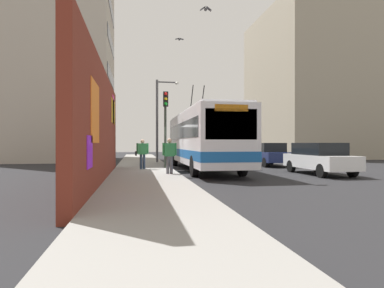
{
  "coord_description": "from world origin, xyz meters",
  "views": [
    {
      "loc": [
        -17.39,
        2.03,
        1.57
      ],
      "look_at": [
        2.56,
        -1.44,
        1.51
      ],
      "focal_mm": 30.4,
      "sensor_mm": 36.0,
      "label": 1
    }
  ],
  "objects_px": {
    "parked_car_white": "(319,158)",
    "pedestrian_midblock": "(142,152)",
    "city_bus": "(202,138)",
    "street_lamp": "(160,115)",
    "traffic_light": "(165,117)",
    "pedestrian_at_curb": "(170,153)",
    "parked_car_navy": "(268,154)"
  },
  "relations": [
    {
      "from": "city_bus",
      "to": "street_lamp",
      "type": "relative_size",
      "value": 1.91
    },
    {
      "from": "pedestrian_at_curb",
      "to": "street_lamp",
      "type": "xyz_separation_m",
      "value": [
        9.41,
        -0.23,
        2.6
      ]
    },
    {
      "from": "city_bus",
      "to": "pedestrian_midblock",
      "type": "xyz_separation_m",
      "value": [
        -0.66,
        3.47,
        -0.78
      ]
    },
    {
      "from": "street_lamp",
      "to": "city_bus",
      "type": "bearing_deg",
      "value": -160.64
    },
    {
      "from": "city_bus",
      "to": "pedestrian_at_curb",
      "type": "height_order",
      "value": "city_bus"
    },
    {
      "from": "city_bus",
      "to": "traffic_light",
      "type": "bearing_deg",
      "value": 90.49
    },
    {
      "from": "parked_car_white",
      "to": "pedestrian_at_curb",
      "type": "relative_size",
      "value": 2.71
    },
    {
      "from": "parked_car_navy",
      "to": "pedestrian_midblock",
      "type": "xyz_separation_m",
      "value": [
        -3.29,
        8.67,
        0.26
      ]
    },
    {
      "from": "street_lamp",
      "to": "pedestrian_midblock",
      "type": "bearing_deg",
      "value": 167.66
    },
    {
      "from": "parked_car_navy",
      "to": "pedestrian_midblock",
      "type": "distance_m",
      "value": 9.28
    },
    {
      "from": "pedestrian_at_curb",
      "to": "traffic_light",
      "type": "bearing_deg",
      "value": -2.17
    },
    {
      "from": "pedestrian_midblock",
      "to": "street_lamp",
      "type": "bearing_deg",
      "value": -12.34
    },
    {
      "from": "pedestrian_midblock",
      "to": "traffic_light",
      "type": "relative_size",
      "value": 0.37
    },
    {
      "from": "parked_car_navy",
      "to": "city_bus",
      "type": "bearing_deg",
      "value": 116.85
    },
    {
      "from": "city_bus",
      "to": "pedestrian_midblock",
      "type": "height_order",
      "value": "city_bus"
    },
    {
      "from": "parked_car_white",
      "to": "pedestrian_midblock",
      "type": "height_order",
      "value": "pedestrian_midblock"
    },
    {
      "from": "pedestrian_at_curb",
      "to": "pedestrian_midblock",
      "type": "height_order",
      "value": "pedestrian_at_curb"
    },
    {
      "from": "city_bus",
      "to": "parked_car_white",
      "type": "bearing_deg",
      "value": -125.14
    },
    {
      "from": "parked_car_white",
      "to": "pedestrian_midblock",
      "type": "relative_size",
      "value": 2.73
    },
    {
      "from": "pedestrian_at_curb",
      "to": "street_lamp",
      "type": "relative_size",
      "value": 0.27
    },
    {
      "from": "parked_car_white",
      "to": "parked_car_navy",
      "type": "relative_size",
      "value": 1.06
    },
    {
      "from": "parked_car_white",
      "to": "pedestrian_at_curb",
      "type": "height_order",
      "value": "pedestrian_at_curb"
    },
    {
      "from": "parked_car_white",
      "to": "pedestrian_at_curb",
      "type": "xyz_separation_m",
      "value": [
        0.09,
        7.48,
        0.27
      ]
    },
    {
      "from": "parked_car_white",
      "to": "traffic_light",
      "type": "bearing_deg",
      "value": 63.64
    },
    {
      "from": "parked_car_navy",
      "to": "pedestrian_at_curb",
      "type": "xyz_separation_m",
      "value": [
        -6.2,
        7.48,
        0.27
      ]
    },
    {
      "from": "parked_car_navy",
      "to": "pedestrian_midblock",
      "type": "relative_size",
      "value": 2.58
    },
    {
      "from": "pedestrian_at_curb",
      "to": "traffic_light",
      "type": "relative_size",
      "value": 0.37
    },
    {
      "from": "street_lamp",
      "to": "pedestrian_at_curb",
      "type": "bearing_deg",
      "value": 178.57
    },
    {
      "from": "pedestrian_at_curb",
      "to": "traffic_light",
      "type": "distance_m",
      "value": 4.07
    },
    {
      "from": "parked_car_white",
      "to": "pedestrian_midblock",
      "type": "xyz_separation_m",
      "value": [
        3.0,
        8.67,
        0.26
      ]
    },
    {
      "from": "parked_car_white",
      "to": "traffic_light",
      "type": "height_order",
      "value": "traffic_light"
    },
    {
      "from": "traffic_light",
      "to": "pedestrian_midblock",
      "type": "bearing_deg",
      "value": 115.96
    }
  ]
}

